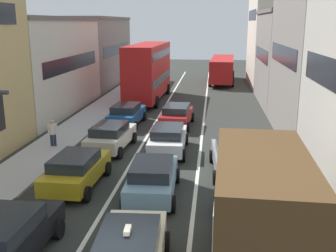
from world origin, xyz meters
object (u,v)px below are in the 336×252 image
Objects in this scene: sedan_left_lane_front at (7,238)px; wagon_left_lane_second at (76,169)px; removalist_box_truck at (258,199)px; pedestrian_near_kerb at (53,132)px; sedan_left_lane_fourth at (127,114)px; bus_mid_queue_primary at (148,70)px; sedan_left_lane_third at (111,136)px; bus_far_queue_secondary at (222,68)px; coupe_centre_lane_fourth at (177,115)px; sedan_right_lane_behind_truck at (233,157)px; hatchback_centre_lane_third at (168,138)px; sedan_centre_lane_second at (152,178)px.

wagon_left_lane_second is (0.14, 5.77, 0.00)m from sedan_left_lane_front.
removalist_box_truck is 4.68× the size of pedestrian_near_kerb.
bus_mid_queue_primary is (0.08, 9.16, 2.03)m from sedan_left_lane_fourth.
bus_far_queue_secondary reaches higher than sedan_left_lane_third.
removalist_box_truck is at bearing -152.86° from sedan_left_lane_fourth.
sedan_left_lane_fourth is at bearing 2.32° from wagon_left_lane_second.
coupe_centre_lane_fourth is at bearing -15.14° from wagon_left_lane_second.
bus_far_queue_secondary is (-0.01, 29.92, 0.96)m from sedan_right_lane_behind_truck.
pedestrian_near_kerb is at bearing 135.01° from coupe_centre_lane_fourth.
pedestrian_near_kerb is (-9.91, 2.84, 0.15)m from sedan_right_lane_behind_truck.
sedan_right_lane_behind_truck is at bearing -177.27° from bus_far_queue_secondary.
sedan_left_lane_fourth is at bearing 35.49° from sedan_right_lane_behind_truck.
sedan_left_lane_fourth is (-3.51, 5.73, 0.00)m from hatchback_centre_lane_third.
bus_far_queue_secondary is at bearing -7.75° from sedan_centre_lane_second.
bus_mid_queue_primary is (0.08, 25.84, 2.03)m from sedan_left_lane_front.
sedan_left_lane_fourth and sedan_right_lane_behind_truck have the same top height.
hatchback_centre_lane_third is 27.37m from bus_far_queue_secondary.
sedan_left_lane_front is at bearing 143.92° from sedan_centre_lane_second.
sedan_left_lane_third is (-3.21, 0.14, 0.00)m from hatchback_centre_lane_third.
coupe_centre_lane_fourth is 1.00× the size of sedan_left_lane_fourth.
sedan_left_lane_third is (0.17, 5.33, 0.00)m from wagon_left_lane_second.
removalist_box_truck is 16.39m from coupe_centre_lane_fourth.
sedan_left_lane_third is 3.31m from pedestrian_near_kerb.
bus_mid_queue_primary is at bearing 17.55° from sedan_right_lane_behind_truck.
sedan_centre_lane_second is at bearing 41.30° from pedestrian_near_kerb.
sedan_left_lane_fourth is 0.99× the size of sedan_right_lane_behind_truck.
bus_far_queue_secondary reaches higher than sedan_centre_lane_second.
removalist_box_truck is at bearing -176.75° from bus_far_queue_secondary.
hatchback_centre_lane_third is 0.41× the size of bus_far_queue_secondary.
bus_far_queue_secondary is (6.89, 21.41, 0.96)m from sedan_left_lane_fourth.
sedan_left_lane_front and sedan_left_lane_third have the same top height.
coupe_centre_lane_fourth is at bearing -85.55° from sedan_left_lane_fourth.
wagon_left_lane_second is 0.99× the size of coupe_centre_lane_fourth.
sedan_right_lane_behind_truck is (6.91, 8.18, 0.00)m from sedan_left_lane_front.
sedan_left_lane_front is (-7.26, -0.90, -1.18)m from removalist_box_truck.
wagon_left_lane_second is 7.19m from sedan_right_lane_behind_truck.
wagon_left_lane_second is 0.41× the size of bus_far_queue_secondary.
pedestrian_near_kerb is (-3.30, -0.08, 0.15)m from sedan_left_lane_third.
wagon_left_lane_second is 6.19m from hatchback_centre_lane_third.
bus_far_queue_secondary is (6.82, 12.26, -1.07)m from bus_mid_queue_primary.
removalist_box_truck is 1.76× the size of sedan_right_lane_behind_truck.
removalist_box_truck is at bearing -162.42° from bus_mid_queue_primary.
bus_mid_queue_primary is at bearing 12.12° from hatchback_centre_lane_third.
bus_mid_queue_primary reaches higher than sedan_right_lane_behind_truck.
bus_far_queue_secondary is at bearing -10.06° from sedan_left_lane_third.
removalist_box_truck is 7.41m from sedan_left_lane_front.
sedan_centre_lane_second is (3.52, 5.18, 0.00)m from sedan_left_lane_front.
sedan_left_lane_third is at bearing 26.66° from sedan_centre_lane_second.
removalist_box_truck reaches higher than bus_far_queue_secondary.
coupe_centre_lane_fourth is (3.47, 16.80, 0.00)m from sedan_left_lane_front.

